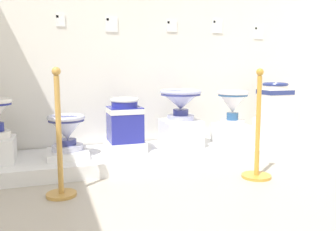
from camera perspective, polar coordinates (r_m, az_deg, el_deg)
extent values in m
cube|color=white|center=(4.02, -3.88, 16.55)|extent=(4.41, 0.06, 3.14)
cube|color=white|center=(3.66, -1.81, -6.35)|extent=(3.51, 0.80, 0.13)
cube|color=white|center=(3.46, -15.71, -5.84)|extent=(0.36, 0.39, 0.06)
cylinder|color=silver|center=(3.45, -15.75, -4.93)|extent=(0.28, 0.28, 0.05)
cylinder|color=navy|center=(3.44, -15.78, -4.08)|extent=(0.16, 0.16, 0.05)
cone|color=silver|center=(3.41, -15.86, -1.98)|extent=(0.33, 0.33, 0.20)
cylinder|color=navy|center=(3.40, -15.91, -0.63)|extent=(0.32, 0.32, 0.03)
torus|color=silver|center=(3.40, -15.93, -0.29)|extent=(0.34, 0.34, 0.04)
cylinder|color=navy|center=(3.40, -15.92, -0.38)|extent=(0.23, 0.23, 0.01)
cube|color=white|center=(3.57, -6.84, -4.87)|extent=(0.37, 0.33, 0.10)
cube|color=navy|center=(3.53, -6.90, -1.38)|extent=(0.32, 0.31, 0.34)
cube|color=white|center=(3.51, -6.94, 0.81)|extent=(0.32, 0.31, 0.05)
cylinder|color=navy|center=(3.50, -6.95, 1.94)|extent=(0.26, 0.26, 0.07)
torus|color=white|center=(3.50, -6.96, 2.51)|extent=(0.28, 0.28, 0.04)
cube|color=white|center=(3.75, 2.01, -2.81)|extent=(0.38, 0.39, 0.28)
cylinder|color=#ABAFE4|center=(3.72, 2.02, -0.33)|extent=(0.28, 0.28, 0.05)
cylinder|color=navy|center=(3.72, 2.03, 0.53)|extent=(0.16, 0.16, 0.06)
cone|color=#ABAFE4|center=(3.70, 2.04, 2.40)|extent=(0.42, 0.42, 0.18)
cylinder|color=navy|center=(3.70, 2.04, 3.49)|extent=(0.41, 0.41, 0.03)
torus|color=#ABAFE4|center=(3.69, 2.05, 3.80)|extent=(0.43, 0.43, 0.04)
cylinder|color=navy|center=(3.70, 2.04, 3.72)|extent=(0.29, 0.29, 0.01)
cube|color=white|center=(3.94, 10.17, -2.94)|extent=(0.32, 0.40, 0.21)
cylinder|color=white|center=(3.91, 10.21, -1.07)|extent=(0.26, 0.26, 0.05)
cylinder|color=#2D598E|center=(3.91, 10.24, -0.11)|extent=(0.13, 0.13, 0.08)
cone|color=white|center=(3.89, 10.29, 2.03)|extent=(0.32, 0.32, 0.21)
cylinder|color=#2D598E|center=(3.88, 10.32, 3.31)|extent=(0.31, 0.31, 0.03)
torus|color=white|center=(3.88, 10.33, 3.60)|extent=(0.33, 0.33, 0.04)
cylinder|color=#2D598E|center=(3.88, 10.33, 3.53)|extent=(0.22, 0.22, 0.01)
cube|color=white|center=(4.34, 16.48, -2.00)|extent=(0.32, 0.39, 0.23)
cube|color=white|center=(4.30, 16.63, 1.77)|extent=(0.31, 0.29, 0.35)
cube|color=navy|center=(4.29, 16.71, 3.62)|extent=(0.32, 0.30, 0.05)
cylinder|color=white|center=(4.29, 16.74, 4.44)|extent=(0.27, 0.27, 0.05)
torus|color=navy|center=(4.28, 16.75, 4.79)|extent=(0.29, 0.29, 0.04)
cube|color=white|center=(3.83, -16.78, 14.34)|extent=(0.09, 0.01, 0.12)
cube|color=slate|center=(3.83, -17.25, 14.86)|extent=(0.02, 0.01, 0.02)
cube|color=white|center=(3.89, -8.98, 14.19)|extent=(0.13, 0.01, 0.16)
cube|color=slate|center=(3.88, -9.60, 14.88)|extent=(0.02, 0.01, 0.02)
cube|color=white|center=(4.06, 0.60, 14.09)|extent=(0.12, 0.01, 0.13)
cube|color=slate|center=(4.05, 0.07, 14.64)|extent=(0.02, 0.01, 0.02)
cube|color=white|center=(4.28, 7.89, 13.95)|extent=(0.13, 0.01, 0.16)
cube|color=#386BAD|center=(4.26, 7.40, 14.62)|extent=(0.02, 0.01, 0.02)
cube|color=white|center=(4.55, 14.27, 12.73)|extent=(0.13, 0.01, 0.15)
cube|color=#5B9E4C|center=(4.53, 13.85, 13.35)|extent=(0.02, 0.01, 0.02)
cylinder|color=#C59143|center=(2.85, -16.63, -11.97)|extent=(0.22, 0.22, 0.02)
cylinder|color=#C59143|center=(2.74, -17.01, -3.07)|extent=(0.04, 0.04, 0.87)
sphere|color=#C59143|center=(2.69, -17.41, 6.75)|extent=(0.06, 0.06, 0.06)
cylinder|color=gold|center=(3.26, 13.90, -9.36)|extent=(0.26, 0.26, 0.02)
cylinder|color=gold|center=(3.15, 14.17, -1.66)|extent=(0.04, 0.04, 0.86)
sphere|color=gold|center=(3.11, 14.46, 6.73)|extent=(0.06, 0.06, 0.06)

